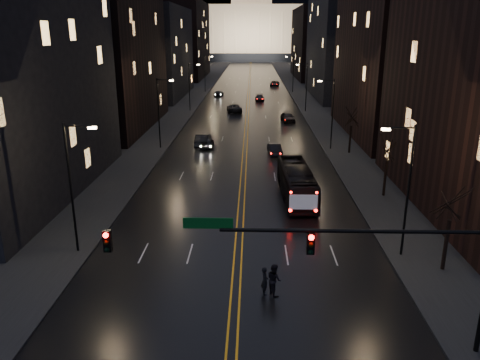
# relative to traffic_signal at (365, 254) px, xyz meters

# --- Properties ---
(ground) EXTENTS (900.00, 900.00, 0.00)m
(ground) POSITION_rel_traffic_signal_xyz_m (-5.91, 0.00, -5.10)
(ground) COLOR black
(ground) RESTS_ON ground
(road) EXTENTS (20.00, 320.00, 0.02)m
(road) POSITION_rel_traffic_signal_xyz_m (-5.91, 130.00, -5.09)
(road) COLOR black
(road) RESTS_ON ground
(sidewalk_left) EXTENTS (8.00, 320.00, 0.16)m
(sidewalk_left) POSITION_rel_traffic_signal_xyz_m (-19.91, 130.00, -5.02)
(sidewalk_left) COLOR black
(sidewalk_left) RESTS_ON ground
(sidewalk_right) EXTENTS (8.00, 320.00, 0.16)m
(sidewalk_right) POSITION_rel_traffic_signal_xyz_m (8.09, 130.00, -5.02)
(sidewalk_right) COLOR black
(sidewalk_right) RESTS_ON ground
(center_line) EXTENTS (0.62, 320.00, 0.01)m
(center_line) POSITION_rel_traffic_signal_xyz_m (-5.91, 130.00, -5.08)
(center_line) COLOR orange
(center_line) RESTS_ON road
(building_left_near) EXTENTS (12.00, 28.00, 22.00)m
(building_left_near) POSITION_rel_traffic_signal_xyz_m (-26.91, 22.00, 5.90)
(building_left_near) COLOR black
(building_left_near) RESTS_ON ground
(building_left_mid) EXTENTS (12.00, 30.00, 28.00)m
(building_left_mid) POSITION_rel_traffic_signal_xyz_m (-26.91, 54.00, 8.90)
(building_left_mid) COLOR black
(building_left_mid) RESTS_ON ground
(building_left_far) EXTENTS (12.00, 34.00, 20.00)m
(building_left_far) POSITION_rel_traffic_signal_xyz_m (-26.91, 92.00, 4.90)
(building_left_far) COLOR black
(building_left_far) RESTS_ON ground
(building_left_dist) EXTENTS (12.00, 40.00, 24.00)m
(building_left_dist) POSITION_rel_traffic_signal_xyz_m (-26.91, 140.00, 6.90)
(building_left_dist) COLOR black
(building_left_dist) RESTS_ON ground
(building_right_mid) EXTENTS (12.00, 34.00, 26.00)m
(building_right_mid) POSITION_rel_traffic_signal_xyz_m (15.09, 92.00, 7.90)
(building_right_mid) COLOR black
(building_right_mid) RESTS_ON ground
(building_right_dist) EXTENTS (12.00, 40.00, 22.00)m
(building_right_dist) POSITION_rel_traffic_signal_xyz_m (15.09, 140.00, 5.90)
(building_right_dist) COLOR black
(building_right_dist) RESTS_ON ground
(capitol) EXTENTS (90.00, 50.00, 58.50)m
(capitol) POSITION_rel_traffic_signal_xyz_m (-5.91, 250.00, 12.05)
(capitol) COLOR black
(capitol) RESTS_ON ground
(traffic_signal) EXTENTS (17.29, 0.45, 7.00)m
(traffic_signal) POSITION_rel_traffic_signal_xyz_m (0.00, 0.00, 0.00)
(traffic_signal) COLOR black
(traffic_signal) RESTS_ON ground
(streetlamp_right_near) EXTENTS (2.13, 0.25, 9.00)m
(streetlamp_right_near) POSITION_rel_traffic_signal_xyz_m (4.91, 10.00, -0.02)
(streetlamp_right_near) COLOR black
(streetlamp_right_near) RESTS_ON ground
(streetlamp_left_near) EXTENTS (2.13, 0.25, 9.00)m
(streetlamp_left_near) POSITION_rel_traffic_signal_xyz_m (-16.72, 10.00, -0.02)
(streetlamp_left_near) COLOR black
(streetlamp_left_near) RESTS_ON ground
(streetlamp_right_mid) EXTENTS (2.13, 0.25, 9.00)m
(streetlamp_right_mid) POSITION_rel_traffic_signal_xyz_m (4.91, 40.00, -0.02)
(streetlamp_right_mid) COLOR black
(streetlamp_right_mid) RESTS_ON ground
(streetlamp_left_mid) EXTENTS (2.13, 0.25, 9.00)m
(streetlamp_left_mid) POSITION_rel_traffic_signal_xyz_m (-16.72, 40.00, -0.02)
(streetlamp_left_mid) COLOR black
(streetlamp_left_mid) RESTS_ON ground
(streetlamp_right_far) EXTENTS (2.13, 0.25, 9.00)m
(streetlamp_right_far) POSITION_rel_traffic_signal_xyz_m (4.91, 70.00, -0.02)
(streetlamp_right_far) COLOR black
(streetlamp_right_far) RESTS_ON ground
(streetlamp_left_far) EXTENTS (2.13, 0.25, 9.00)m
(streetlamp_left_far) POSITION_rel_traffic_signal_xyz_m (-16.72, 70.00, -0.02)
(streetlamp_left_far) COLOR black
(streetlamp_left_far) RESTS_ON ground
(streetlamp_right_dist) EXTENTS (2.13, 0.25, 9.00)m
(streetlamp_right_dist) POSITION_rel_traffic_signal_xyz_m (4.91, 100.00, -0.02)
(streetlamp_right_dist) COLOR black
(streetlamp_right_dist) RESTS_ON ground
(streetlamp_left_dist) EXTENTS (2.13, 0.25, 9.00)m
(streetlamp_left_dist) POSITION_rel_traffic_signal_xyz_m (-16.72, 100.00, -0.02)
(streetlamp_left_dist) COLOR black
(streetlamp_left_dist) RESTS_ON ground
(tree_right_near) EXTENTS (2.40, 2.40, 6.65)m
(tree_right_near) POSITION_rel_traffic_signal_xyz_m (7.09, 8.00, -0.58)
(tree_right_near) COLOR black
(tree_right_near) RESTS_ON ground
(tree_right_mid) EXTENTS (2.40, 2.40, 6.65)m
(tree_right_mid) POSITION_rel_traffic_signal_xyz_m (7.09, 22.00, -0.58)
(tree_right_mid) COLOR black
(tree_right_mid) RESTS_ON ground
(tree_right_far) EXTENTS (2.40, 2.40, 6.65)m
(tree_right_far) POSITION_rel_traffic_signal_xyz_m (7.09, 38.00, -0.58)
(tree_right_far) COLOR black
(tree_right_far) RESTS_ON ground
(bus) EXTENTS (2.94, 10.75, 2.97)m
(bus) POSITION_rel_traffic_signal_xyz_m (-0.96, 21.53, -3.62)
(bus) COLOR black
(bus) RESTS_ON ground
(oncoming_car_a) EXTENTS (1.63, 4.05, 1.38)m
(oncoming_car_a) POSITION_rel_traffic_signal_xyz_m (-10.88, 40.69, -4.41)
(oncoming_car_a) COLOR black
(oncoming_car_a) RESTS_ON ground
(oncoming_car_b) EXTENTS (1.80, 5.03, 1.65)m
(oncoming_car_b) POSITION_rel_traffic_signal_xyz_m (-11.53, 41.67, -4.28)
(oncoming_car_b) COLOR black
(oncoming_car_b) RESTS_ON ground
(oncoming_car_c) EXTENTS (3.22, 5.86, 1.55)m
(oncoming_car_c) POSITION_rel_traffic_signal_xyz_m (-8.41, 69.30, -4.33)
(oncoming_car_c) COLOR black
(oncoming_car_c) RESTS_ON ground
(oncoming_car_d) EXTENTS (2.20, 4.72, 1.33)m
(oncoming_car_d) POSITION_rel_traffic_signal_xyz_m (-12.99, 92.02, -4.44)
(oncoming_car_d) COLOR black
(oncoming_car_d) RESTS_ON ground
(receding_car_a) EXTENTS (1.85, 4.24, 1.36)m
(receding_car_a) POSITION_rel_traffic_signal_xyz_m (-2.20, 37.01, -4.42)
(receding_car_a) COLOR black
(receding_car_a) RESTS_ON ground
(receding_car_b) EXTENTS (2.47, 4.98, 1.63)m
(receding_car_b) POSITION_rel_traffic_signal_xyz_m (0.98, 59.33, -4.29)
(receding_car_b) COLOR black
(receding_car_b) RESTS_ON ground
(receding_car_c) EXTENTS (2.01, 4.69, 1.35)m
(receding_car_c) POSITION_rel_traffic_signal_xyz_m (-3.41, 84.34, -4.43)
(receding_car_c) COLOR black
(receding_car_c) RESTS_ON ground
(receding_car_d) EXTENTS (2.92, 5.38, 1.43)m
(receding_car_d) POSITION_rel_traffic_signal_xyz_m (1.21, 114.36, -4.39)
(receding_car_d) COLOR black
(receding_car_d) RESTS_ON ground
(pedestrian_a) EXTENTS (0.53, 0.69, 1.70)m
(pedestrian_a) POSITION_rel_traffic_signal_xyz_m (-4.23, 5.00, -4.25)
(pedestrian_a) COLOR black
(pedestrian_a) RESTS_ON ground
(pedestrian_b) EXTENTS (0.86, 1.05, 1.90)m
(pedestrian_b) POSITION_rel_traffic_signal_xyz_m (-3.69, 5.00, -4.15)
(pedestrian_b) COLOR black
(pedestrian_b) RESTS_ON ground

